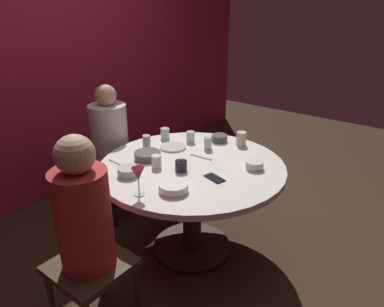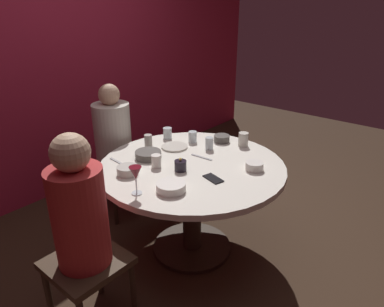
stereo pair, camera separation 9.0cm
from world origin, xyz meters
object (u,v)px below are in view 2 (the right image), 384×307
bowl_salad_center (254,166)px  cup_beside_wine (243,139)px  bowl_small_white (222,139)px  cup_by_left_diner (167,133)px  dining_table (192,183)px  wine_glass (136,174)px  cup_by_right_diner (148,141)px  dinner_plate (175,147)px  cell_phone (213,179)px  seated_diner_left (80,218)px  cup_far_edge (209,143)px  cup_near_candle (156,161)px  bowl_serving_large (171,187)px  cup_center_front (193,137)px  seated_diner_back (113,137)px  bowl_rice_portion (128,170)px  candle_holder (180,166)px  bowl_sauce_side (148,155)px

bowl_salad_center → cup_beside_wine: (0.32, 0.29, 0.03)m
bowl_small_white → cup_by_left_diner: bearing=119.9°
dining_table → wine_glass: size_ratio=7.44×
cup_beside_wine → cup_by_right_diner: bearing=132.9°
dinner_plate → bowl_small_white: 0.40m
cell_phone → cup_by_right_diner: (0.10, 0.71, 0.05)m
wine_glass → cup_beside_wine: 1.06m
bowl_small_white → cup_by_left_diner: 0.45m
seated_diner_left → cup_far_edge: seated_diner_left is taller
cell_phone → bowl_small_white: bowl_small_white is taller
bowl_small_white → cup_near_candle: 0.68m
dinner_plate → cell_phone: bearing=-112.9°
dining_table → wine_glass: (-0.53, -0.02, 0.28)m
dining_table → bowl_serving_large: (-0.37, -0.15, 0.18)m
wine_glass → cup_center_front: 0.91m
dinner_plate → cup_by_left_diner: (0.11, 0.18, 0.04)m
seated_diner_left → dining_table: bearing=0.0°
cup_by_right_diner → dinner_plate: bearing=-50.7°
seated_diner_left → cup_by_left_diner: seated_diner_left is taller
bowl_serving_large → seated_diner_back: bearing=70.0°
bowl_serving_large → bowl_small_white: (0.86, 0.24, 0.00)m
dinner_plate → bowl_rice_portion: (-0.54, -0.07, 0.02)m
seated_diner_back → cup_by_left_diner: 0.48m
seated_diner_back → cup_by_right_diner: size_ratio=11.14×
bowl_serving_large → cup_by_right_diner: (0.39, 0.60, 0.03)m
cup_by_left_diner → candle_holder: bearing=-128.4°
bowl_salad_center → cup_beside_wine: cup_beside_wine is taller
cup_far_edge → wine_glass: bearing=-174.1°
bowl_sauce_side → cup_beside_wine: 0.76m
bowl_sauce_side → cup_by_left_diner: bearing=23.9°
cup_by_right_diner → candle_holder: bearing=-107.4°
seated_diner_left → candle_holder: 0.78m
candle_holder → cup_by_left_diner: (0.39, 0.49, 0.01)m
cup_near_candle → cup_by_right_diner: cup_by_right_diner is taller
dining_table → dinner_plate: (0.14, 0.30, 0.16)m
seated_diner_left → bowl_small_white: size_ratio=9.54×
bowl_small_white → cup_by_left_diner: size_ratio=1.40×
wine_glass → bowl_serving_large: size_ratio=0.98×
bowl_salad_center → cup_by_left_diner: cup_by_left_diner is taller
bowl_small_white → cup_by_right_diner: bearing=141.9°
candle_holder → cup_far_edge: cup_far_edge is taller
bowl_small_white → bowl_rice_portion: size_ratio=0.90×
dining_table → bowl_salad_center: size_ratio=10.72×
dining_table → cup_center_front: 0.47m
cell_phone → cup_far_edge: cup_far_edge is taller
bowl_salad_center → cup_far_edge: bearing=79.0°
cup_by_left_diner → bowl_small_white: bearing=-60.1°
bowl_rice_portion → cup_beside_wine: cup_beside_wine is taller
bowl_salad_center → bowl_small_white: 0.55m
dinner_plate → dining_table: bearing=-115.6°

